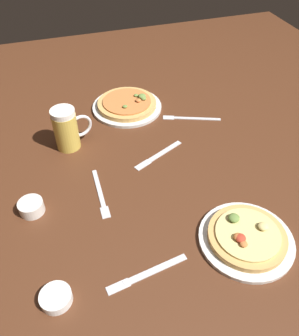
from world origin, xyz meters
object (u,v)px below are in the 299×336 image
(ramekin_butter, at_px, (56,298))
(knife_right, at_px, (159,155))
(beer_mug_dark, at_px, (67,129))
(pizza_plate_near, at_px, (247,237))
(pizza_plate_far, at_px, (127,105))
(fork_left, at_px, (190,118))
(fork_spare, at_px, (100,194))
(ramekin_sauce, at_px, (31,207))
(knife_spare, at_px, (147,273))

(ramekin_butter, height_order, knife_right, ramekin_butter)
(beer_mug_dark, xyz_separation_m, ramekin_butter, (-0.11, -0.57, -0.06))
(pizza_plate_near, bearing_deg, ramekin_butter, -178.41)
(pizza_plate_near, height_order, pizza_plate_far, same)
(fork_left, bearing_deg, knife_right, -137.97)
(beer_mug_dark, bearing_deg, fork_left, 2.89)
(beer_mug_dark, xyz_separation_m, knife_right, (0.29, -0.15, -0.07))
(beer_mug_dark, xyz_separation_m, fork_spare, (0.06, -0.27, -0.07))
(ramekin_sauce, height_order, fork_left, ramekin_sauce)
(ramekin_sauce, bearing_deg, pizza_plate_near, -27.45)
(ramekin_butter, distance_m, knife_spare, 0.23)
(fork_spare, height_order, knife_spare, same)
(pizza_plate_far, height_order, beer_mug_dark, beer_mug_dark)
(pizza_plate_far, bearing_deg, ramekin_butter, -116.67)
(pizza_plate_near, distance_m, fork_spare, 0.45)
(knife_right, bearing_deg, beer_mug_dark, 152.75)
(pizza_plate_far, xyz_separation_m, ramekin_sauce, (-0.41, -0.45, 0.00))
(pizza_plate_far, relative_size, ramekin_butter, 3.68)
(beer_mug_dark, xyz_separation_m, ramekin_sauce, (-0.15, -0.27, -0.06))
(pizza_plate_near, relative_size, knife_spare, 1.16)
(fork_left, xyz_separation_m, fork_spare, (-0.42, -0.29, 0.00))
(beer_mug_dark, height_order, fork_spare, beer_mug_dark)
(ramekin_butter, bearing_deg, beer_mug_dark, 78.69)
(beer_mug_dark, xyz_separation_m, fork_left, (0.48, 0.02, -0.07))
(beer_mug_dark, bearing_deg, ramekin_butter, -101.31)
(knife_spare, bearing_deg, pizza_plate_near, 2.67)
(ramekin_sauce, xyz_separation_m, knife_right, (0.44, 0.12, -0.02))
(ramekin_sauce, distance_m, knife_right, 0.46)
(ramekin_sauce, relative_size, knife_spare, 0.33)
(beer_mug_dark, bearing_deg, ramekin_sauce, -118.96)
(pizza_plate_far, relative_size, knife_right, 1.41)
(ramekin_butter, xyz_separation_m, knife_right, (0.40, 0.43, -0.01))
(knife_right, bearing_deg, knife_spare, -112.38)
(fork_left, bearing_deg, ramekin_butter, -134.78)
(knife_right, bearing_deg, fork_spare, -152.76)
(pizza_plate_near, height_order, fork_left, pizza_plate_near)
(fork_left, distance_m, knife_spare, 0.70)
(pizza_plate_near, distance_m, fork_left, 0.59)
(fork_left, bearing_deg, fork_spare, -145.43)
(ramekin_sauce, bearing_deg, knife_right, 15.86)
(beer_mug_dark, relative_size, knife_spare, 0.69)
(ramekin_butter, height_order, fork_spare, ramekin_butter)
(ramekin_sauce, relative_size, fork_left, 0.34)
(knife_right, height_order, knife_spare, same)
(pizza_plate_near, height_order, fork_spare, pizza_plate_near)
(knife_right, bearing_deg, ramekin_butter, -133.38)
(pizza_plate_near, relative_size, pizza_plate_far, 0.92)
(ramekin_butter, xyz_separation_m, fork_left, (0.59, 0.60, -0.01))
(beer_mug_dark, height_order, ramekin_sauce, beer_mug_dark)
(fork_left, distance_m, fork_spare, 0.51)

